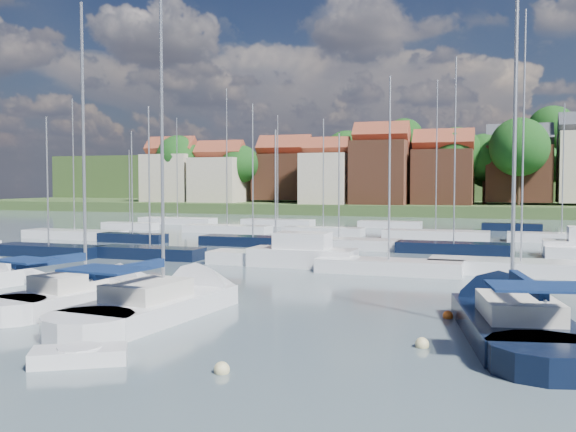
% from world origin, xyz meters
% --- Properties ---
extents(ground, '(260.00, 260.00, 0.00)m').
position_xyz_m(ground, '(0.00, 40.00, 0.00)').
color(ground, '#4C5E68').
rests_on(ground, ground).
extents(sailboat_left, '(4.97, 11.11, 14.65)m').
position_xyz_m(sailboat_left, '(-10.40, 4.90, 0.36)').
color(sailboat_left, silver).
rests_on(sailboat_left, ground).
extents(sailboat_centre, '(4.51, 12.78, 16.96)m').
position_xyz_m(sailboat_centre, '(-6.04, 4.53, 0.35)').
color(sailboat_centre, silver).
rests_on(sailboat_centre, ground).
extents(sailboat_navy, '(5.95, 13.51, 18.05)m').
position_xyz_m(sailboat_navy, '(7.39, 5.74, 0.35)').
color(sailboat_navy, black).
rests_on(sailboat_navy, ground).
extents(tender, '(3.10, 2.59, 0.61)m').
position_xyz_m(tender, '(-4.88, -3.81, 0.24)').
color(tender, silver).
rests_on(tender, ground).
extents(buoy_c, '(0.49, 0.49, 0.49)m').
position_xyz_m(buoy_c, '(-8.20, -1.02, 0.00)').
color(buoy_c, '#D85914').
rests_on(buoy_c, ground).
extents(buoy_d, '(0.47, 0.47, 0.47)m').
position_xyz_m(buoy_d, '(-0.34, -3.31, 0.00)').
color(buoy_d, beige).
rests_on(buoy_d, ground).
extents(buoy_e, '(0.42, 0.42, 0.42)m').
position_xyz_m(buoy_e, '(5.20, 6.52, 0.00)').
color(buoy_e, '#D85914').
rests_on(buoy_e, ground).
extents(buoy_g, '(0.47, 0.47, 0.47)m').
position_xyz_m(buoy_g, '(4.78, 1.53, 0.00)').
color(buoy_g, beige).
rests_on(buoy_g, ground).
extents(marina_field, '(79.62, 41.41, 15.93)m').
position_xyz_m(marina_field, '(1.91, 35.15, 0.43)').
color(marina_field, silver).
rests_on(marina_field, ground).
extents(far_shore_town, '(212.46, 90.00, 22.27)m').
position_xyz_m(far_shore_town, '(2.23, 132.67, 4.61)').
color(far_shore_town, '#3A5229').
rests_on(far_shore_town, ground).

